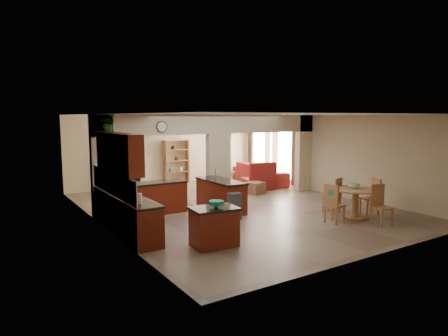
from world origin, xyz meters
TOP-DOWN VIEW (x-y plane):
  - floor at (0.00, 0.00)m, footprint 10.00×10.00m
  - ceiling at (0.00, 0.00)m, footprint 10.00×10.00m
  - wall_back at (0.00, 5.00)m, footprint 8.00×0.00m
  - wall_front at (0.00, -5.00)m, footprint 8.00×0.00m
  - wall_left at (-4.00, 0.00)m, footprint 0.00×10.00m
  - wall_right at (4.00, 0.00)m, footprint 0.00×10.00m
  - partition_left_pier at (-3.70, 1.00)m, footprint 0.60×0.25m
  - partition_center_pier at (0.00, 1.00)m, footprint 0.80×0.25m
  - partition_right_pier at (3.70, 1.00)m, footprint 0.60×0.25m
  - partition_header at (0.00, 1.00)m, footprint 8.00×0.25m
  - kitchen_counter at (-3.26, -0.25)m, footprint 2.52×3.29m
  - upper_cabinets at (-3.82, -0.80)m, footprint 0.35×2.40m
  - peninsula at (-0.60, -0.11)m, footprint 0.70×1.85m
  - wall_clock at (-2.00, 0.85)m, footprint 0.34×0.03m
  - rug at (1.20, 2.10)m, footprint 1.60×1.30m
  - fireplace at (-1.60, 4.83)m, footprint 1.60×0.35m
  - shelving_unit at (0.35, 4.82)m, footprint 1.00×0.32m
  - window_a at (3.97, 2.30)m, footprint 0.02×0.90m
  - window_b at (3.97, 4.00)m, footprint 0.02×0.90m
  - glazed_door at (3.97, 3.15)m, footprint 0.02×0.70m
  - drape_a_left at (3.93, 1.70)m, footprint 0.10×0.28m
  - drape_a_right at (3.93, 2.90)m, footprint 0.10×0.28m
  - drape_b_left at (3.93, 3.40)m, footprint 0.10×0.28m
  - drape_b_right at (3.93, 4.60)m, footprint 0.10×0.28m
  - ceiling_fan at (1.50, 3.00)m, footprint 1.00×1.00m
  - kitchen_island at (-2.44, -2.77)m, footprint 1.03×0.79m
  - teal_bowl at (-2.40, -2.81)m, footprint 0.31×0.31m
  - trash_can at (-0.83, -1.16)m, footprint 0.34×0.30m
  - dining_table at (1.94, -2.86)m, footprint 1.20×1.20m
  - fruit_bowl at (1.94, -2.79)m, footprint 0.30×0.30m
  - sofa at (3.30, 3.10)m, footprint 2.97×1.50m
  - chaise at (2.39, 2.07)m, footprint 1.22×1.07m
  - armchair at (1.11, 2.58)m, footprint 1.12×1.12m
  - ottoman at (1.81, 1.43)m, footprint 0.69×0.69m
  - plant at (-3.82, -0.12)m, footprint 0.47×0.43m
  - chair_north at (1.93, -2.15)m, footprint 0.53×0.53m
  - chair_east at (2.77, -2.77)m, footprint 0.53×0.53m
  - chair_south at (2.02, -3.57)m, footprint 0.49×0.49m
  - chair_west at (1.08, -2.86)m, footprint 0.48×0.48m

SIDE VIEW (x-z plane):
  - floor at x=0.00m, z-range 0.00..0.00m
  - rug at x=1.20m, z-range 0.00..0.01m
  - ottoman at x=1.81m, z-range 0.00..0.42m
  - chaise at x=2.39m, z-range 0.00..0.42m
  - trash_can at x=-0.83m, z-range 0.00..0.66m
  - armchair at x=1.11m, z-range 0.00..0.74m
  - sofa at x=3.30m, z-range 0.00..0.83m
  - kitchen_island at x=-2.44m, z-range 0.00..0.84m
  - peninsula at x=-0.60m, z-range 0.00..0.91m
  - kitchen_counter at x=-3.26m, z-range -0.27..1.20m
  - dining_table at x=1.94m, z-range 0.13..0.94m
  - chair_north at x=1.93m, z-range 0.04..1.07m
  - chair_east at x=2.77m, z-range 0.04..1.07m
  - chair_south at x=2.02m, z-range 0.04..1.07m
  - chair_west at x=1.08m, z-range 0.04..1.07m
  - fireplace at x=-1.60m, z-range 0.01..1.21m
  - fruit_bowl at x=1.94m, z-range 0.82..0.98m
  - shelving_unit at x=0.35m, z-range 0.00..1.80m
  - teal_bowl at x=-2.40m, z-range 0.84..0.98m
  - glazed_door at x=3.97m, z-range 0.00..2.10m
  - partition_center_pier at x=0.00m, z-range 0.00..2.20m
  - drape_a_left at x=3.93m, z-range 0.05..2.35m
  - drape_a_right at x=3.93m, z-range 0.05..2.35m
  - drape_b_left at x=3.93m, z-range 0.05..2.35m
  - drape_b_right at x=3.93m, z-range 0.05..2.35m
  - window_a at x=3.97m, z-range 0.25..2.15m
  - window_b at x=3.97m, z-range 0.25..2.15m
  - partition_left_pier at x=-3.70m, z-range 0.00..2.80m
  - partition_right_pier at x=3.70m, z-range 0.00..2.80m
  - wall_back at x=0.00m, z-range -2.60..5.40m
  - wall_front at x=0.00m, z-range -2.60..5.40m
  - wall_left at x=-4.00m, z-range -3.60..6.40m
  - wall_right at x=4.00m, z-range -3.60..6.40m
  - upper_cabinets at x=-3.82m, z-range 1.47..2.37m
  - wall_clock at x=-2.00m, z-range 2.28..2.62m
  - partition_header at x=0.00m, z-range 2.20..2.80m
  - ceiling_fan at x=1.50m, z-range 2.51..2.61m
  - plant at x=-3.82m, z-range 2.37..2.80m
  - ceiling at x=0.00m, z-range 2.80..2.80m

